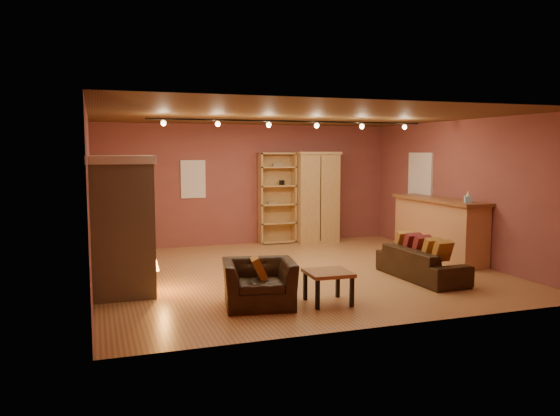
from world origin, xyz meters
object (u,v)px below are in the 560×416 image
object	(u,v)px
bookcase	(276,197)
coffee_table	(328,276)
loveseat	(422,257)
armchair	(259,275)
fireplace	(123,226)
bar_counter	(439,228)
armoire	(316,197)

from	to	relation	value
bookcase	coffee_table	xyz separation A→B (m)	(-0.94, -5.19, -0.69)
bookcase	loveseat	distance (m)	4.53
coffee_table	armchair	bearing A→B (deg)	169.32
bookcase	loveseat	size ratio (longest dim) A/B	1.17
fireplace	bar_counter	bearing A→B (deg)	7.98
armoire	bar_counter	world-z (taller)	armoire
bar_counter	armchair	xyz separation A→B (m)	(-4.47, -2.14, -0.18)
bar_counter	coffee_table	size ratio (longest dim) A/B	4.00
loveseat	armchair	xyz separation A→B (m)	(-3.11, -0.69, 0.06)
loveseat	coffee_table	size ratio (longest dim) A/B	2.87
bar_counter	loveseat	size ratio (longest dim) A/B	1.40
fireplace	armoire	bearing A→B (deg)	37.51
bar_counter	armchair	world-z (taller)	bar_counter
armoire	loveseat	world-z (taller)	armoire
fireplace	coffee_table	world-z (taller)	fireplace
loveseat	coffee_table	xyz separation A→B (m)	(-2.13, -0.87, 0.03)
bookcase	coffee_table	distance (m)	5.32
armchair	coffee_table	xyz separation A→B (m)	(0.98, -0.19, -0.04)
bookcase	loveseat	bearing A→B (deg)	-74.62
coffee_table	fireplace	bearing A→B (deg)	152.27
armchair	coffee_table	bearing A→B (deg)	-0.68
fireplace	armoire	distance (m)	5.87
fireplace	bookcase	distance (m)	5.26
loveseat	armchair	world-z (taller)	armchair
bar_counter	coffee_table	distance (m)	4.19
fireplace	loveseat	distance (m)	4.97
coffee_table	bookcase	bearing A→B (deg)	79.68
armchair	bar_counter	bearing A→B (deg)	35.61
loveseat	coffee_table	world-z (taller)	loveseat
armoire	armchair	distance (m)	5.67
bookcase	armoire	world-z (taller)	armoire
armoire	loveseat	size ratio (longest dim) A/B	1.18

